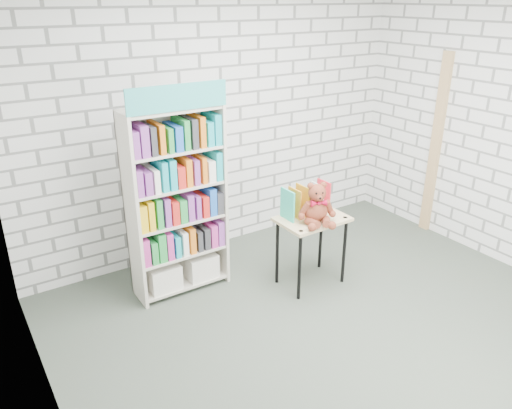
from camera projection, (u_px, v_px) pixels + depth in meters
ground at (340, 328)px, 4.30m from camera, size 4.50×4.50×0.00m
room_shell at (356, 126)px, 3.61m from camera, size 4.52×4.02×2.81m
bookshelf at (177, 201)px, 4.57m from camera, size 0.89×0.35×1.99m
display_table at (312, 227)px, 4.77m from camera, size 0.66×0.46×0.70m
table_books at (306, 201)px, 4.76m from camera, size 0.46×0.21×0.27m
teddy_bear at (317, 207)px, 4.57m from camera, size 0.36×0.35×0.39m
door_trim at (436, 146)px, 5.74m from camera, size 0.05×0.12×2.10m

